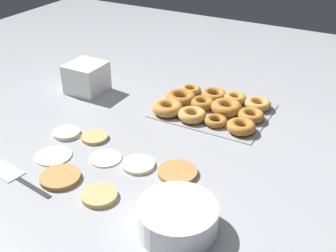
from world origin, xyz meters
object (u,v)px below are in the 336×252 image
container_stack (87,78)px  spatula (11,174)px  pancake_4 (95,137)px  pancake_6 (60,177)px  pancake_5 (177,172)px  pancake_7 (105,157)px  pancake_1 (138,164)px  pancake_2 (67,133)px  pancake_0 (99,196)px  batter_bowl (177,218)px  pancake_3 (53,155)px  donut_tray (211,107)px

container_stack → spatula: (-0.15, 0.55, -0.06)m
pancake_4 → pancake_6: 0.23m
pancake_4 → pancake_5: 0.33m
pancake_4 → pancake_7: (-0.10, 0.08, -0.00)m
pancake_4 → container_stack: 0.37m
pancake_5 → container_stack: container_stack is taller
pancake_1 → pancake_2: pancake_2 is taller
pancake_0 → batter_bowl: bearing=178.8°
pancake_2 → pancake_5: bearing=177.7°
pancake_4 → container_stack: (0.25, -0.28, 0.05)m
pancake_3 → pancake_5: bearing=-164.8°
batter_bowl → pancake_3: bearing=-11.3°
pancake_5 → pancake_7: (0.23, 0.04, -0.00)m
pancake_3 → spatula: 0.14m
pancake_0 → container_stack: size_ratio=0.70×
pancake_3 → pancake_4: pancake_4 is taller
pancake_7 → donut_tray: bearing=-110.1°
pancake_7 → donut_tray: donut_tray is taller
pancake_0 → pancake_2: (0.29, -0.21, -0.00)m
pancake_3 → donut_tray: donut_tray is taller
pancake_3 → pancake_6: size_ratio=0.97×
pancake_4 → container_stack: container_stack is taller
pancake_3 → pancake_6: bearing=140.8°
pancake_0 → spatula: bearing=7.9°
pancake_2 → pancake_4: size_ratio=1.01×
pancake_2 → spatula: size_ratio=0.34×
pancake_1 → donut_tray: 0.42m
pancake_1 → spatula: bearing=35.4°
container_stack → pancake_6: bearing=120.4°
pancake_1 → batter_bowl: (-0.22, 0.18, 0.03)m
pancake_5 → batter_bowl: 0.22m
container_stack → pancake_7: bearing=134.2°
pancake_3 → pancake_5: pancake_5 is taller
pancake_4 → batter_bowl: 0.49m
pancake_6 → batter_bowl: (-0.38, 0.02, 0.03)m
pancake_0 → pancake_2: 0.36m
pancake_0 → pancake_6: size_ratio=0.84×
pancake_1 → pancake_3: (0.26, 0.08, -0.00)m
pancake_7 → batter_bowl: (-0.33, 0.16, 0.03)m
pancake_7 → container_stack: bearing=-45.8°
pancake_3 → pancake_6: pancake_6 is taller
pancake_1 → pancake_4: (0.21, -0.06, 0.00)m
spatula → pancake_2: bearing=-80.0°
donut_tray → batter_bowl: bearing=106.0°
donut_tray → pancake_7: bearing=69.9°
pancake_1 → donut_tray: (-0.05, -0.42, 0.01)m
donut_tray → spatula: 0.72m
donut_tray → pancake_4: bearing=54.1°
pancake_0 → pancake_3: (0.24, -0.09, -0.00)m
pancake_0 → pancake_2: bearing=-35.8°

